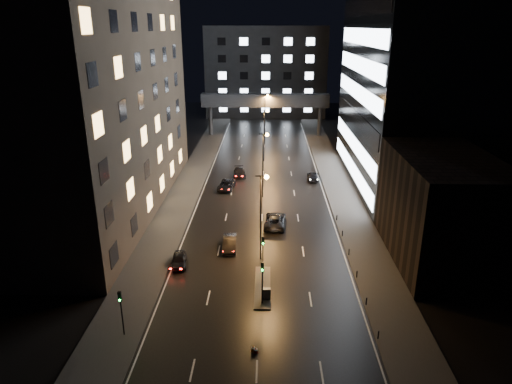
% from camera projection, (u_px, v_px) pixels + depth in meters
% --- Properties ---
extents(ground, '(160.00, 160.00, 0.00)m').
position_uv_depth(ground, '(263.00, 174.00, 82.12)').
color(ground, black).
rests_on(ground, ground).
extents(sidewalk_left, '(5.00, 110.00, 0.15)m').
position_uv_depth(sidewalk_left, '(190.00, 181.00, 77.70)').
color(sidewalk_left, '#383533').
rests_on(sidewalk_left, ground).
extents(sidewalk_right, '(5.00, 110.00, 0.15)m').
position_uv_depth(sidewalk_right, '(337.00, 183.00, 77.10)').
color(sidewalk_right, '#383533').
rests_on(sidewalk_right, ground).
extents(building_left, '(15.00, 48.00, 40.00)m').
position_uv_depth(building_left, '(95.00, 66.00, 60.76)').
color(building_left, '#2D2319').
rests_on(building_left, ground).
extents(building_right_low, '(10.00, 18.00, 12.00)m').
position_uv_depth(building_right_low, '(441.00, 209.00, 50.47)').
color(building_right_low, black).
rests_on(building_right_low, ground).
extents(building_right_glass, '(20.00, 36.00, 45.00)m').
position_uv_depth(building_right_glass, '(427.00, 43.00, 70.01)').
color(building_right_glass, black).
rests_on(building_right_glass, ground).
extents(building_far, '(34.00, 14.00, 25.00)m').
position_uv_depth(building_far, '(266.00, 71.00, 132.25)').
color(building_far, '#333335').
rests_on(building_far, ground).
extents(skybridge, '(30.00, 3.00, 10.00)m').
position_uv_depth(skybridge, '(265.00, 101.00, 107.40)').
color(skybridge, '#333335').
rests_on(skybridge, ground).
extents(median_island, '(1.60, 8.00, 0.15)m').
position_uv_depth(median_island, '(263.00, 287.00, 46.42)').
color(median_island, '#383533').
rests_on(median_island, ground).
extents(traffic_signal_near, '(0.28, 0.34, 4.40)m').
position_uv_depth(traffic_signal_near, '(263.00, 249.00, 47.72)').
color(traffic_signal_near, black).
rests_on(traffic_signal_near, median_island).
extents(traffic_signal_far, '(0.28, 0.34, 4.40)m').
position_uv_depth(traffic_signal_far, '(262.00, 276.00, 42.56)').
color(traffic_signal_far, black).
rests_on(traffic_signal_far, median_island).
extents(traffic_signal_corner, '(0.28, 0.34, 4.40)m').
position_uv_depth(traffic_signal_corner, '(121.00, 307.00, 38.21)').
color(traffic_signal_corner, black).
rests_on(traffic_signal_corner, ground).
extents(bollard_row, '(0.12, 25.12, 0.90)m').
position_uv_depth(bollard_row, '(353.00, 263.00, 50.27)').
color(bollard_row, black).
rests_on(bollard_row, ground).
extents(streetlight_near, '(1.45, 0.50, 10.15)m').
position_uv_depth(streetlight_near, '(262.00, 206.00, 49.84)').
color(streetlight_near, black).
rests_on(streetlight_near, ground).
extents(streetlight_mid_a, '(1.45, 0.50, 10.15)m').
position_uv_depth(streetlight_mid_a, '(264.00, 157.00, 68.61)').
color(streetlight_mid_a, black).
rests_on(streetlight_mid_a, ground).
extents(streetlight_mid_b, '(1.45, 0.50, 10.15)m').
position_uv_depth(streetlight_mid_b, '(265.00, 129.00, 87.39)').
color(streetlight_mid_b, black).
rests_on(streetlight_mid_b, ground).
extents(streetlight_far, '(1.45, 0.50, 10.15)m').
position_uv_depth(streetlight_far, '(266.00, 110.00, 106.16)').
color(streetlight_far, black).
rests_on(streetlight_far, ground).
extents(car_away_a, '(2.06, 4.03, 1.31)m').
position_uv_depth(car_away_a, '(179.00, 260.00, 50.54)').
color(car_away_a, black).
rests_on(car_away_a, ground).
extents(car_away_b, '(1.75, 4.57, 1.49)m').
position_uv_depth(car_away_b, '(230.00, 243.00, 54.24)').
color(car_away_b, black).
rests_on(car_away_b, ground).
extents(car_away_c, '(2.94, 5.38, 1.43)m').
position_uv_depth(car_away_c, '(226.00, 185.00, 73.99)').
color(car_away_c, black).
rests_on(car_away_c, ground).
extents(car_away_d, '(2.53, 4.90, 1.36)m').
position_uv_depth(car_away_d, '(240.00, 173.00, 80.37)').
color(car_away_d, black).
rests_on(car_away_d, ground).
extents(car_toward_a, '(3.13, 5.98, 1.61)m').
position_uv_depth(car_toward_a, '(275.00, 220.00, 60.45)').
color(car_toward_a, black).
rests_on(car_toward_a, ground).
extents(car_toward_b, '(2.09, 4.65, 1.32)m').
position_uv_depth(car_toward_b, '(313.00, 176.00, 78.59)').
color(car_toward_b, black).
rests_on(car_toward_b, ground).
extents(utility_cabinet, '(0.83, 0.52, 1.13)m').
position_uv_depth(utility_cabinet, '(266.00, 294.00, 44.10)').
color(utility_cabinet, '#555557').
rests_on(utility_cabinet, median_island).
extents(cone_a, '(0.49, 0.49, 0.57)m').
position_uv_depth(cone_a, '(253.00, 348.00, 37.27)').
color(cone_a, orange).
rests_on(cone_a, ground).
extents(cone_b, '(0.53, 0.53, 0.48)m').
position_uv_depth(cone_b, '(256.00, 350.00, 37.14)').
color(cone_b, '#F3360C').
rests_on(cone_b, ground).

